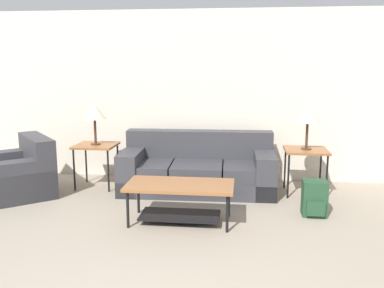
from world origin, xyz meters
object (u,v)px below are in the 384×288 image
(side_table_left, at_px, (96,149))
(side_table_right, at_px, (306,154))
(backpack, at_px, (314,199))
(table_lamp_left, at_px, (94,112))
(armchair, at_px, (13,176))
(coffee_table, at_px, (180,194))
(couch, at_px, (198,170))
(table_lamp_right, at_px, (308,115))

(side_table_left, distance_m, side_table_right, 3.00)
(backpack, bearing_deg, table_lamp_left, 163.64)
(backpack, bearing_deg, side_table_right, 89.67)
(backpack, bearing_deg, armchair, 175.36)
(coffee_table, bearing_deg, side_table_right, 39.22)
(couch, distance_m, table_lamp_left, 1.71)
(side_table_right, height_order, table_lamp_right, table_lamp_right)
(couch, relative_size, armchair, 1.51)
(backpack, bearing_deg, couch, 149.47)
(armchair, relative_size, side_table_left, 2.27)
(coffee_table, bearing_deg, armchair, 163.31)
(armchair, relative_size, table_lamp_left, 2.42)
(armchair, xyz_separation_m, side_table_left, (0.99, 0.56, 0.29))
(couch, distance_m, side_table_right, 1.53)
(couch, xyz_separation_m, coffee_table, (-0.07, -1.28, 0.04))
(couch, bearing_deg, table_lamp_right, -0.14)
(side_table_left, bearing_deg, backpack, -16.36)
(side_table_right, bearing_deg, armchair, -172.08)
(side_table_left, bearing_deg, table_lamp_right, -0.00)
(table_lamp_right, bearing_deg, side_table_right, 75.96)
(armchair, bearing_deg, table_lamp_left, 29.23)
(coffee_table, relative_size, side_table_right, 1.92)
(coffee_table, xyz_separation_m, backpack, (1.56, 0.40, -0.13))
(armchair, bearing_deg, coffee_table, -16.69)
(couch, xyz_separation_m, table_lamp_right, (1.50, -0.00, 0.82))
(coffee_table, xyz_separation_m, side_table_left, (-1.43, 1.28, 0.24))
(coffee_table, distance_m, backpack, 1.62)
(couch, distance_m, coffee_table, 1.29)
(side_table_right, xyz_separation_m, backpack, (-0.01, -0.88, -0.36))
(side_table_right, height_order, backpack, side_table_right)
(table_lamp_left, bearing_deg, couch, 0.14)
(table_lamp_right, height_order, backpack, table_lamp_right)
(table_lamp_left, bearing_deg, side_table_right, 0.00)
(table_lamp_left, bearing_deg, side_table_left, 85.24)
(couch, relative_size, side_table_right, 3.44)
(backpack, bearing_deg, coffee_table, -165.57)
(armchair, xyz_separation_m, coffee_table, (2.42, -0.73, 0.06))
(armchair, relative_size, table_lamp_right, 2.42)
(backpack, bearing_deg, side_table_left, 163.64)
(side_table_right, distance_m, table_lamp_right, 0.53)
(table_lamp_left, xyz_separation_m, table_lamp_right, (3.00, 0.00, 0.00))
(armchair, height_order, coffee_table, armchair)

